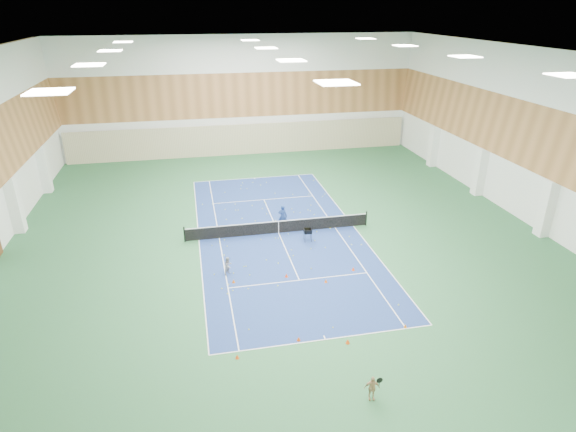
{
  "coord_description": "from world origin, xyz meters",
  "views": [
    {
      "loc": [
        -5.54,
        -29.66,
        14.58
      ],
      "look_at": [
        0.32,
        -1.67,
        2.0
      ],
      "focal_mm": 30.0,
      "sensor_mm": 36.0,
      "label": 1
    }
  ],
  "objects_px": {
    "coach": "(283,216)",
    "child_court": "(228,266)",
    "ball_cart": "(308,235)",
    "child_apron": "(372,388)",
    "tennis_net": "(279,226)"
  },
  "relations": [
    {
      "from": "coach",
      "to": "child_court",
      "type": "xyz_separation_m",
      "value": [
        -4.38,
        -5.72,
        -0.31
      ]
    },
    {
      "from": "coach",
      "to": "child_apron",
      "type": "relative_size",
      "value": 1.54
    },
    {
      "from": "tennis_net",
      "to": "child_apron",
      "type": "height_order",
      "value": "child_apron"
    },
    {
      "from": "ball_cart",
      "to": "child_court",
      "type": "bearing_deg",
      "value": -145.67
    },
    {
      "from": "child_court",
      "to": "coach",
      "type": "bearing_deg",
      "value": 8.61
    },
    {
      "from": "coach",
      "to": "child_apron",
      "type": "xyz_separation_m",
      "value": [
        0.31,
        -16.74,
        -0.3
      ]
    },
    {
      "from": "child_court",
      "to": "ball_cart",
      "type": "xyz_separation_m",
      "value": [
        5.61,
        3.25,
        -0.1
      ]
    },
    {
      "from": "tennis_net",
      "to": "ball_cart",
      "type": "relative_size",
      "value": 14.07
    },
    {
      "from": "coach",
      "to": "child_court",
      "type": "relative_size",
      "value": 1.55
    },
    {
      "from": "child_court",
      "to": "ball_cart",
      "type": "bearing_deg",
      "value": -13.84
    },
    {
      "from": "tennis_net",
      "to": "child_apron",
      "type": "xyz_separation_m",
      "value": [
        0.78,
        -15.87,
        0.01
      ]
    },
    {
      "from": "coach",
      "to": "child_court",
      "type": "bearing_deg",
      "value": 74.09
    },
    {
      "from": "tennis_net",
      "to": "ball_cart",
      "type": "distance_m",
      "value": 2.32
    },
    {
      "from": "coach",
      "to": "ball_cart",
      "type": "relative_size",
      "value": 1.9
    },
    {
      "from": "child_apron",
      "to": "ball_cart",
      "type": "bearing_deg",
      "value": 94.77
    }
  ]
}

